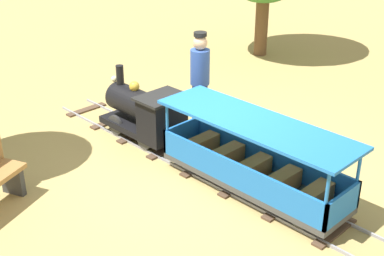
% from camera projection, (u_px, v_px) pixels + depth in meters
% --- Properties ---
extents(ground_plane, '(60.00, 60.00, 0.00)m').
position_uv_depth(ground_plane, '(203.00, 168.00, 7.36)').
color(ground_plane, '#A38C51').
extents(track, '(0.75, 6.40, 0.04)m').
position_uv_depth(track, '(202.00, 166.00, 7.37)').
color(track, gray).
rests_on(track, ground_plane).
extents(locomotive, '(0.71, 1.45, 1.04)m').
position_uv_depth(locomotive, '(146.00, 112.00, 7.94)').
color(locomotive, black).
rests_on(locomotive, ground_plane).
extents(passenger_car, '(0.81, 2.70, 0.97)m').
position_uv_depth(passenger_car, '(253.00, 164.00, 6.62)').
color(passenger_car, '#3F3F3F').
rests_on(passenger_car, ground_plane).
extents(conductor_person, '(0.30, 0.30, 1.62)m').
position_uv_depth(conductor_person, '(200.00, 74.00, 8.07)').
color(conductor_person, '#282D47').
rests_on(conductor_person, ground_plane).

